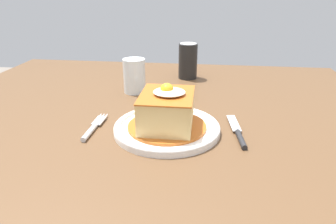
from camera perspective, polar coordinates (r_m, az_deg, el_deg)
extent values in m
cube|color=brown|center=(0.85, -2.69, -0.44)|extent=(1.27, 1.01, 0.04)
cylinder|color=brown|center=(1.55, -20.48, -5.79)|extent=(0.07, 0.07, 0.70)
cylinder|color=brown|center=(1.45, 23.20, -8.32)|extent=(0.07, 0.07, 0.70)
cylinder|color=white|center=(0.71, -0.20, -3.24)|extent=(0.24, 0.24, 0.01)
torus|color=white|center=(0.70, -0.20, -2.70)|extent=(0.24, 0.24, 0.01)
cylinder|color=#B75B1E|center=(0.70, -0.20, -2.66)|extent=(0.18, 0.18, 0.01)
cube|color=#DBB770|center=(0.69, -0.21, 0.28)|extent=(0.11, 0.14, 0.07)
cube|color=#B75B1E|center=(0.67, -0.21, 3.23)|extent=(0.12, 0.14, 0.00)
ellipsoid|color=white|center=(0.67, 0.22, 3.75)|extent=(0.07, 0.06, 0.01)
sphere|color=yellow|center=(0.67, -0.21, 4.15)|extent=(0.03, 0.03, 0.03)
cylinder|color=silver|center=(0.71, -14.42, -3.68)|extent=(0.01, 0.08, 0.01)
cube|color=silver|center=(0.77, -12.70, -1.56)|extent=(0.02, 0.05, 0.00)
cylinder|color=silver|center=(0.79, -11.54, -0.85)|extent=(0.00, 0.03, 0.00)
cylinder|color=silver|center=(0.79, -12.09, -0.82)|extent=(0.00, 0.03, 0.00)
cylinder|color=silver|center=(0.79, -12.64, -0.78)|extent=(0.00, 0.03, 0.00)
cylinder|color=#262628|center=(0.68, 13.43, -4.96)|extent=(0.02, 0.08, 0.01)
cube|color=silver|center=(0.75, 12.14, -2.03)|extent=(0.03, 0.09, 0.00)
cylinder|color=black|center=(1.10, 3.72, 9.41)|extent=(0.07, 0.07, 0.12)
cylinder|color=silver|center=(1.09, 3.81, 12.59)|extent=(0.06, 0.06, 0.00)
cylinder|color=silver|center=(0.96, -6.22, 5.37)|extent=(0.06, 0.06, 0.06)
cylinder|color=silver|center=(0.95, -6.28, 6.72)|extent=(0.07, 0.07, 0.10)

